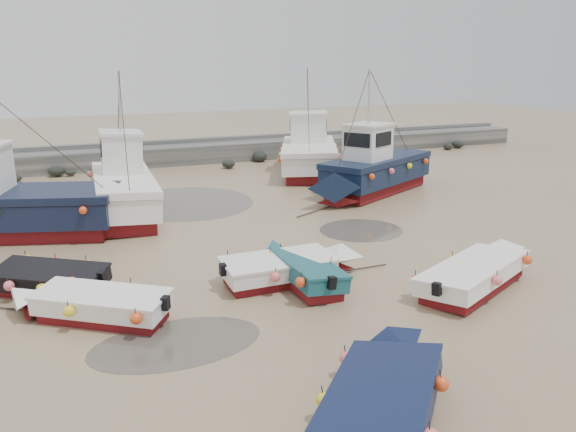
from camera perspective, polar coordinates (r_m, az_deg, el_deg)
name	(u,v)px	position (r m, az deg, el deg)	size (l,w,h in m)	color
ground	(255,286)	(17.26, -3.33, -7.16)	(120.00, 120.00, 0.00)	#9E8A64
seawall	(140,157)	(37.87, -14.80, 5.85)	(60.00, 4.92, 1.50)	slate
puddle_a	(176,343)	(14.28, -11.28, -12.54)	(4.23, 4.23, 0.01)	#514B42
puddle_b	(361,230)	(22.99, 7.43, -1.42)	(3.42, 3.42, 0.01)	#514B42
puddle_d	(187,202)	(27.66, -10.27, 1.36)	(6.43, 6.43, 0.01)	#514B42
dinghy_0	(90,300)	(15.82, -19.47, -8.09)	(5.04, 3.94, 1.43)	maroon
dinghy_1	(386,399)	(11.19, 9.95, -17.84)	(5.21, 5.38, 1.43)	maroon
dinghy_2	(301,266)	(17.26, 1.29, -5.12)	(1.88, 5.22, 1.43)	maroon
dinghy_3	(480,270)	(17.98, 18.93, -5.24)	(6.43, 3.61, 1.43)	maroon
dinghy_4	(41,275)	(18.09, -23.83, -5.54)	(4.87, 3.73, 1.43)	maroon
dinghy_5	(289,265)	(17.41, 0.09, -4.97)	(5.75, 2.10, 1.43)	maroon
cabin_boat_1	(121,184)	(26.05, -16.57, 3.10)	(3.18, 10.32, 6.22)	maroon
cabin_boat_2	(371,169)	(28.93, 8.44, 4.77)	(9.61, 5.95, 6.22)	maroon
cabin_boat_3	(309,151)	(34.50, 2.18, 6.62)	(6.40, 10.24, 6.22)	maroon
person	(65,234)	(23.93, -21.73, -1.75)	(0.61, 0.40, 1.68)	#1D263B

